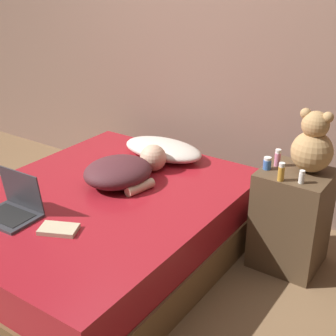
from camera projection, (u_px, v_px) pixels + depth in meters
name	position (u px, v px, depth m)	size (l,w,h in m)	color
ground_plane	(104.00, 257.00, 3.05)	(12.00, 12.00, 0.00)	brown
wall_back	(204.00, 30.00, 3.43)	(8.00, 0.06, 2.60)	#846656
bed	(102.00, 227.00, 2.96)	(1.48, 1.86, 0.46)	brown
nightstand	(291.00, 219.00, 2.88)	(0.40, 0.39, 0.63)	brown
pillow	(163.00, 149.00, 3.38)	(0.62, 0.34, 0.12)	beige
person_lying	(125.00, 170.00, 3.00)	(0.48, 0.65, 0.18)	#4C2328
laptop	(14.00, 206.00, 2.61)	(0.32, 0.25, 0.25)	#333338
teddy_bear	(313.00, 145.00, 2.70)	(0.24, 0.24, 0.37)	tan
bottle_white	(302.00, 177.00, 2.60)	(0.03, 0.03, 0.08)	white
bottle_amber	(281.00, 172.00, 2.62)	(0.04, 0.04, 0.11)	gold
bottle_blue	(267.00, 163.00, 2.77)	(0.05, 0.05, 0.08)	#3866B2
bottle_pink	(278.00, 158.00, 2.81)	(0.04, 0.04, 0.11)	pink
book	(59.00, 229.00, 2.47)	(0.23, 0.19, 0.02)	#C6B793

